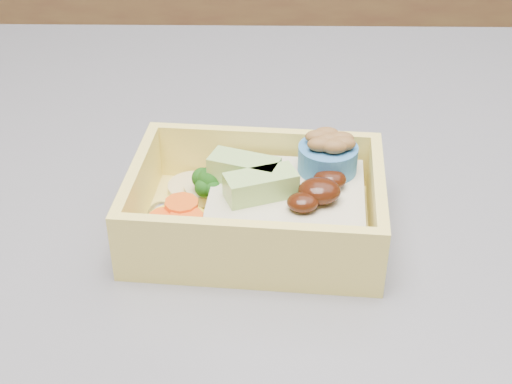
{
  "coord_description": "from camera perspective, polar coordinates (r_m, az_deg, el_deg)",
  "views": [
    {
      "loc": [
        -0.15,
        -0.45,
        1.21
      ],
      "look_at": [
        -0.15,
        -0.06,
        0.95
      ],
      "focal_mm": 50.0,
      "sensor_mm": 36.0,
      "label": 1
    }
  ],
  "objects": [
    {
      "name": "bento_box",
      "position": [
        0.47,
        0.64,
        -0.99
      ],
      "size": [
        0.17,
        0.13,
        0.06
      ],
      "rotation": [
        0.0,
        0.0,
        -0.08
      ],
      "color": "#F8DF66",
      "rests_on": "island"
    }
  ]
}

